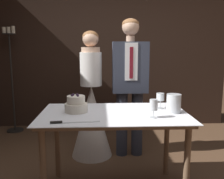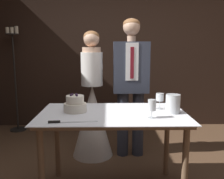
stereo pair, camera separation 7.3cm
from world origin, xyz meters
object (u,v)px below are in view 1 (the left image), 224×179
at_px(candle_stand, 12,80).
at_px(groom, 130,80).
at_px(cake_table, 114,122).
at_px(wine_glass_middle, 154,106).
at_px(wine_glass_near, 160,98).
at_px(hurricane_candle, 174,104).
at_px(cake_knife, 65,122).
at_px(tiered_cake, 76,105).
at_px(bride, 91,112).

bearing_deg(candle_stand, groom, -29.14).
height_order(cake_table, wine_glass_middle, wine_glass_middle).
distance_m(wine_glass_near, wine_glass_middle, 0.36).
height_order(cake_table, hurricane_candle, hurricane_candle).
relative_size(cake_table, hurricane_candle, 7.85).
height_order(cake_knife, candle_stand, candle_stand).
xyz_separation_m(groom, candle_stand, (-1.89, 1.06, -0.14)).
relative_size(tiered_cake, candle_stand, 0.12).
relative_size(cake_table, bride, 0.86).
xyz_separation_m(wine_glass_near, bride, (-0.74, 0.73, -0.33)).
relative_size(wine_glass_near, bride, 0.10).
xyz_separation_m(cake_table, bride, (-0.25, 0.88, -0.12)).
height_order(cake_knife, wine_glass_near, wine_glass_near).
distance_m(hurricane_candle, groom, 0.96).
bearing_deg(cake_table, wine_glass_middle, -27.67).
height_order(cake_knife, wine_glass_middle, wine_glass_middle).
distance_m(wine_glass_middle, groom, 1.07).
distance_m(tiered_cake, bride, 0.88).
xyz_separation_m(cake_table, wine_glass_middle, (0.35, -0.18, 0.20)).
bearing_deg(tiered_cake, cake_knife, -98.25).
xyz_separation_m(cake_knife, hurricane_candle, (1.00, 0.30, 0.08)).
distance_m(cake_knife, bride, 1.23).
relative_size(tiered_cake, groom, 0.12).
xyz_separation_m(cake_knife, candle_stand, (-1.22, 2.25, 0.06)).
xyz_separation_m(cake_table, tiered_cake, (-0.37, 0.06, 0.17)).
height_order(wine_glass_near, bride, bride).
bearing_deg(tiered_cake, wine_glass_middle, -18.46).
height_order(tiered_cake, bride, bride).
xyz_separation_m(cake_knife, wine_glass_middle, (0.77, 0.13, 0.10)).
distance_m(cake_knife, groom, 1.39).
bearing_deg(cake_table, tiered_cake, 171.17).
relative_size(bride, candle_stand, 0.92).
height_order(bride, candle_stand, candle_stand).
xyz_separation_m(hurricane_candle, groom, (-0.33, 0.89, 0.12)).
distance_m(bride, candle_stand, 1.77).
bearing_deg(cake_knife, bride, 75.69).
bearing_deg(wine_glass_near, cake_table, -162.54).
height_order(bride, groom, groom).
distance_m(tiered_cake, cake_knife, 0.38).
xyz_separation_m(cake_knife, groom, (0.68, 1.20, 0.20)).
bearing_deg(hurricane_candle, cake_table, 179.23).
relative_size(cake_knife, candle_stand, 0.23).
bearing_deg(cake_knife, groom, 54.21).
relative_size(groom, candle_stand, 1.01).
distance_m(cake_knife, hurricane_candle, 1.05).
relative_size(wine_glass_middle, hurricane_candle, 0.93).
distance_m(cake_table, groom, 0.97).
relative_size(bride, groom, 0.92).
relative_size(tiered_cake, cake_knife, 0.54).
bearing_deg(wine_glass_middle, bride, 119.37).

